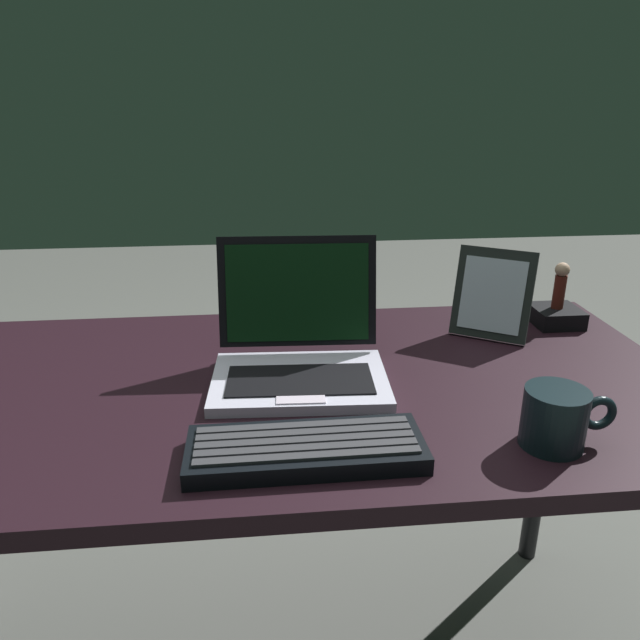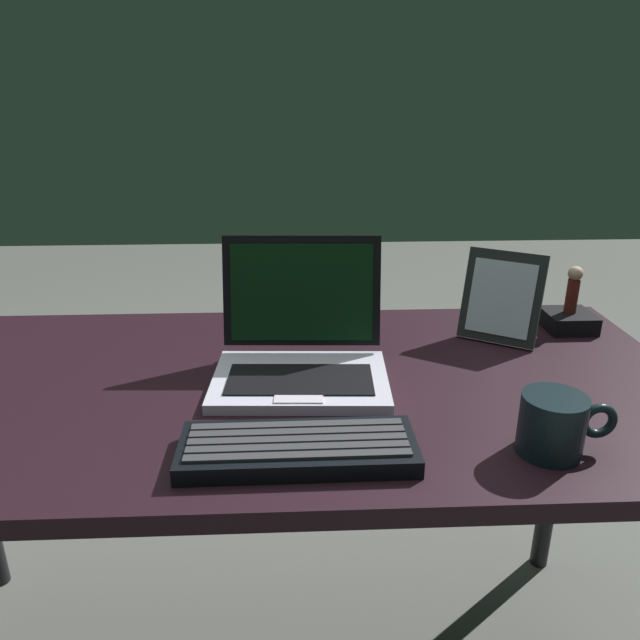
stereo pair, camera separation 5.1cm
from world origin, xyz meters
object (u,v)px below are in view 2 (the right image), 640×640
Objects in this scene: figurine_stand at (568,321)px; laptop_front at (301,352)px; figurine at (573,288)px; external_keyboard at (298,448)px; photo_frame at (502,298)px; coffee_mug at (554,425)px.

laptop_front is at bearing -160.73° from figurine_stand.
external_keyboard is at bearing -141.93° from figurine.
photo_frame is 1.33× the size of coffee_mug.
figurine_stand is (0.59, 0.46, 0.00)m from external_keyboard.
external_keyboard is at bearing -91.91° from laptop_front.
photo_frame is 0.18m from figurine.
photo_frame is 1.80× the size of figurine.
figurine_stand is at bearing 63.89° from coffee_mug.
figurine is (0.17, 0.05, 0.00)m from photo_frame.
figurine reaches higher than figurine_stand.
figurine is at bearing 0.00° from figurine_stand.
external_keyboard is at bearing -135.71° from photo_frame.
external_keyboard is at bearing -141.93° from figurine_stand.
figurine is at bearing 38.07° from external_keyboard.
figurine_stand is 0.71× the size of coffee_mug.
laptop_front reaches higher than photo_frame.
figurine reaches higher than coffee_mug.
figurine_stand reaches higher than external_keyboard.
laptop_front is at bearing 88.09° from external_keyboard.
coffee_mug is at bearing -97.79° from photo_frame.
figurine_stand is 0.07m from figurine.
external_keyboard is 3.25× the size of figurine.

